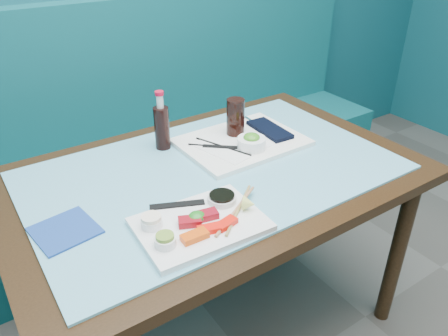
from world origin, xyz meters
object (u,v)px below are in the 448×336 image
booth_bench (128,165)px  serving_tray (241,142)px  dining_table (214,192)px  cola_glass (235,117)px  sashimi_plate (200,224)px  cola_bottle_body (162,128)px  seaweed_bowl (251,143)px  blue_napkin (65,230)px

booth_bench → serving_tray: bearing=-75.5°
dining_table → serving_tray: 0.24m
serving_tray → cola_glass: (0.01, 0.05, 0.08)m
dining_table → sashimi_plate: (-0.20, -0.25, 0.10)m
serving_tray → dining_table: bearing=-152.7°
cola_bottle_body → serving_tray: bearing=-28.1°
serving_tray → seaweed_bowl: size_ratio=4.31×
dining_table → seaweed_bowl: (0.18, 0.03, 0.13)m
serving_tray → booth_bench: bearing=103.6°
dining_table → blue_napkin: size_ratio=8.80×
seaweed_bowl → cola_glass: bearing=81.3°
booth_bench → blue_napkin: bearing=-120.2°
sashimi_plate → dining_table: bearing=53.5°
blue_napkin → serving_tray: bearing=12.6°
cola_bottle_body → cola_glass: bearing=-17.2°
dining_table → cola_bottle_body: cola_bottle_body is taller
cola_bottle_body → blue_napkin: size_ratio=1.00×
seaweed_bowl → serving_tray: bearing=82.4°
booth_bench → cola_glass: 0.85m
booth_bench → dining_table: booth_bench is taller
sashimi_plate → seaweed_bowl: (0.38, 0.27, 0.03)m
dining_table → cola_bottle_body: bearing=105.9°
cola_bottle_body → blue_napkin: bearing=-146.7°
cola_glass → cola_bottle_body: bearing=162.8°
blue_napkin → sashimi_plate: bearing=-30.8°
seaweed_bowl → cola_bottle_body: size_ratio=0.65×
dining_table → seaweed_bowl: seaweed_bowl is taller
booth_bench → seaweed_bowl: booth_bench is taller
dining_table → sashimi_plate: size_ratio=4.04×
sashimi_plate → blue_napkin: (-0.32, 0.19, -0.01)m
serving_tray → sashimi_plate: bearing=-139.2°
cola_glass → cola_bottle_body: same height
dining_table → cola_glass: cola_glass is taller
cola_glass → blue_napkin: size_ratio=0.89×
booth_bench → sashimi_plate: size_ratio=8.66×
sashimi_plate → blue_napkin: 0.37m
cola_bottle_body → blue_napkin: 0.55m
serving_tray → cola_glass: cola_glass is taller
serving_tray → cola_glass: size_ratio=3.15×
cola_glass → booth_bench: bearing=106.4°
cola_glass → dining_table: bearing=-141.9°
seaweed_bowl → cola_glass: size_ratio=0.73×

